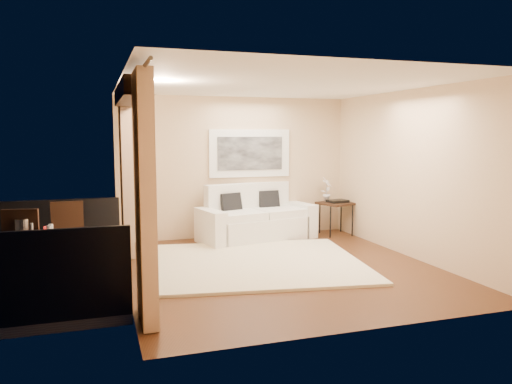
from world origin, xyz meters
TOP-DOWN VIEW (x-y plane):
  - floor at (0.00, 0.00)m, footprint 5.00×5.00m
  - room_shell at (-2.13, 0.00)m, footprint 5.00×6.40m
  - balcony at (-3.31, 0.00)m, footprint 1.81×2.60m
  - curtains at (-2.11, 0.00)m, footprint 0.16×4.80m
  - artwork at (0.29, 2.46)m, footprint 1.62×0.07m
  - rug at (-0.32, 0.33)m, footprint 3.66×3.30m
  - sofa at (0.27, 2.10)m, footprint 2.32×1.36m
  - side_table at (1.93, 2.00)m, footprint 0.75×0.75m
  - tray at (1.95, 1.98)m, footprint 0.42×0.33m
  - orchid at (1.80, 2.18)m, footprint 0.31×0.30m
  - bistro_table at (-3.32, 0.03)m, footprint 0.75×0.75m
  - balcony_chair_far at (-3.00, 0.89)m, footprint 0.45×0.46m
  - balcony_chair_near at (-3.54, 0.03)m, footprint 0.51×0.52m
  - ice_bucket at (-3.50, 0.09)m, footprint 0.18×0.18m
  - candle at (-3.23, 0.17)m, footprint 0.06×0.06m
  - vase at (-3.36, -0.16)m, footprint 0.04×0.04m
  - glass_a at (-3.18, -0.07)m, footprint 0.06×0.06m
  - glass_b at (-3.16, 0.05)m, footprint 0.06×0.06m

SIDE VIEW (x-z plane):
  - floor at x=0.00m, z-range 0.00..0.00m
  - rug at x=-0.32m, z-range 0.00..0.04m
  - balcony at x=-3.31m, z-range -0.41..0.76m
  - sofa at x=0.27m, z-range -0.15..0.89m
  - side_table at x=1.93m, z-range 0.27..0.92m
  - balcony_chair_far at x=-3.00m, z-range 0.08..1.11m
  - balcony_chair_near at x=-3.54m, z-range 0.09..1.12m
  - bistro_table at x=-3.32m, z-range 0.27..0.99m
  - tray at x=1.95m, z-range 0.65..0.70m
  - candle at x=-3.23m, z-range 0.71..0.78m
  - glass_a at x=-3.18m, z-range 0.71..0.83m
  - glass_b at x=-3.16m, z-range 0.71..0.83m
  - vase at x=-3.36m, z-range 0.71..0.89m
  - ice_bucket at x=-3.50m, z-range 0.71..0.91m
  - orchid at x=1.80m, z-range 0.65..1.14m
  - curtains at x=-2.11m, z-range 0.02..2.66m
  - artwork at x=0.29m, z-range 1.16..2.08m
  - room_shell at x=-2.13m, z-range 0.02..5.02m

